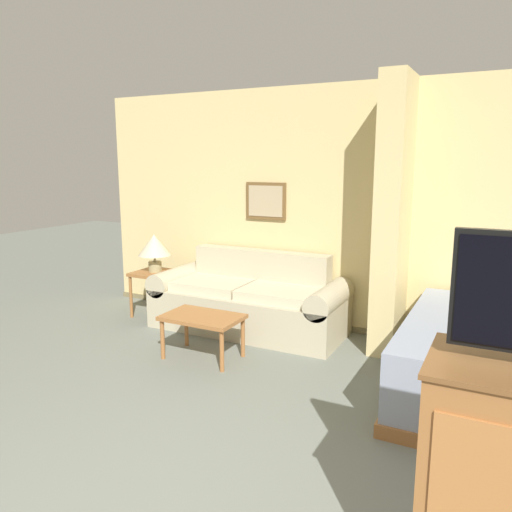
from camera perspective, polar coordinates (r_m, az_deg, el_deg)
wall_back at (r=5.32m, az=12.13°, el=4.94°), size 6.48×0.16×2.60m
wall_partition_pillar at (r=4.88m, az=15.36°, el=4.35°), size 0.24×0.61×2.60m
couch at (r=5.45m, az=-0.78°, el=-5.21°), size 2.11×0.84×0.83m
coffee_table at (r=4.68m, az=-6.13°, el=-7.38°), size 0.72×0.46×0.41m
side_table at (r=6.01m, az=-11.41°, el=-2.53°), size 0.47×0.47×0.53m
table_lamp at (r=5.94m, az=-11.55°, el=1.07°), size 0.38×0.38×0.44m
backpack at (r=4.07m, az=26.94°, el=-5.14°), size 0.31×0.22×0.36m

